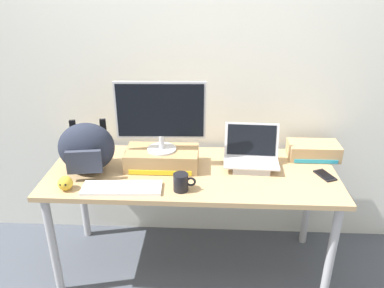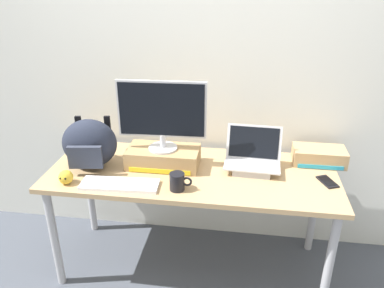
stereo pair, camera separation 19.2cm
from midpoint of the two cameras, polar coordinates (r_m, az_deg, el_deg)
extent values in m
plane|color=#474C56|center=(2.74, -2.11, -17.58)|extent=(20.00, 20.00, 0.00)
cube|color=silver|center=(2.52, -1.73, 12.32)|extent=(7.00, 0.10, 2.60)
cube|color=tan|center=(2.32, -2.38, -4.43)|extent=(1.74, 0.68, 0.03)
cylinder|color=#B2B2B7|center=(2.50, -22.28, -14.15)|extent=(0.05, 0.05, 0.70)
cylinder|color=#B2B2B7|center=(2.37, 17.86, -15.77)|extent=(0.05, 0.05, 0.70)
cylinder|color=#B2B2B7|center=(2.92, -17.94, -7.39)|extent=(0.05, 0.05, 0.70)
cylinder|color=#B2B2B7|center=(2.81, 15.17, -8.37)|extent=(0.05, 0.05, 0.70)
cube|color=#A88456|center=(2.35, -6.85, -2.18)|extent=(0.44, 0.23, 0.11)
cube|color=yellow|center=(2.26, -7.27, -4.37)|extent=(0.38, 0.00, 0.03)
cylinder|color=silver|center=(2.32, -6.93, -0.79)|extent=(0.18, 0.18, 0.01)
cylinder|color=silver|center=(2.30, -6.99, 0.28)|extent=(0.04, 0.04, 0.08)
cube|color=silver|center=(2.23, -7.25, 5.00)|extent=(0.53, 0.04, 0.34)
cube|color=black|center=(2.22, -7.29, 4.90)|extent=(0.50, 0.02, 0.32)
cube|color=#ADADB2|center=(2.35, 6.50, -3.17)|extent=(0.23, 0.21, 0.04)
cube|color=silver|center=(2.34, 6.53, -2.62)|extent=(0.34, 0.23, 0.01)
cube|color=#B7B7BC|center=(2.35, 6.53, -2.30)|extent=(0.30, 0.13, 0.00)
cube|color=silver|center=(2.36, 6.64, 0.57)|extent=(0.33, 0.08, 0.21)
cube|color=black|center=(2.36, 6.64, 0.55)|extent=(0.30, 0.07, 0.18)
cube|color=white|center=(2.17, -12.99, -6.54)|extent=(0.45, 0.17, 0.02)
cube|color=silver|center=(2.16, -13.02, -6.28)|extent=(0.42, 0.14, 0.00)
ellipsoid|color=#232838|center=(2.36, -17.80, -0.56)|extent=(0.36, 0.27, 0.30)
cube|color=#333847|center=(2.26, -18.27, -2.62)|extent=(0.20, 0.06, 0.14)
cube|color=black|center=(2.48, -19.39, 0.88)|extent=(0.04, 0.03, 0.23)
cube|color=black|center=(2.45, -15.26, 1.08)|extent=(0.04, 0.03, 0.23)
cylinder|color=black|center=(2.10, -4.33, -5.81)|extent=(0.08, 0.08, 0.10)
torus|color=black|center=(2.09, -2.81, -5.74)|extent=(0.06, 0.01, 0.06)
cube|color=black|center=(2.35, 17.14, -4.57)|extent=(0.12, 0.15, 0.01)
cube|color=black|center=(2.35, 17.16, -4.45)|extent=(0.10, 0.13, 0.00)
sphere|color=gold|center=(2.25, -20.84, -5.58)|extent=(0.08, 0.08, 0.08)
sphere|color=black|center=(2.22, -21.56, -5.77)|extent=(0.01, 0.01, 0.01)
sphere|color=black|center=(2.21, -20.88, -5.82)|extent=(0.01, 0.01, 0.01)
cube|color=tan|center=(2.54, 15.71, -0.99)|extent=(0.32, 0.18, 0.10)
cube|color=#2899BC|center=(2.48, 16.05, -2.60)|extent=(0.27, 0.00, 0.02)
camera|label=1|loc=(0.10, -92.47, -1.14)|focal=35.53mm
camera|label=2|loc=(0.10, 87.53, 1.14)|focal=35.53mm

